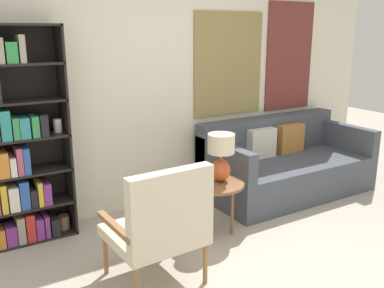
# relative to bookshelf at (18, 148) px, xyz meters

# --- Properties ---
(wall_back) EXTENTS (6.40, 0.08, 2.70)m
(wall_back) POSITION_rel_bookshelf_xyz_m (1.30, 0.19, 0.49)
(wall_back) COLOR silver
(wall_back) RESTS_ON ground_plane
(bookshelf) EXTENTS (0.74, 0.30, 1.90)m
(bookshelf) POSITION_rel_bookshelf_xyz_m (0.00, 0.00, 0.00)
(bookshelf) COLOR black
(bookshelf) RESTS_ON ground_plane
(armchair) EXTENTS (0.68, 0.64, 0.94)m
(armchair) POSITION_rel_bookshelf_xyz_m (0.71, -1.29, -0.35)
(armchair) COLOR olive
(armchair) RESTS_ON ground_plane
(couch) EXTENTS (1.95, 0.95, 0.85)m
(couch) POSITION_rel_bookshelf_xyz_m (2.84, -0.30, -0.56)
(couch) COLOR #474C56
(couch) RESTS_ON ground_plane
(side_table) EXTENTS (0.52, 0.52, 0.51)m
(side_table) POSITION_rel_bookshelf_xyz_m (1.52, -0.80, -0.41)
(side_table) COLOR brown
(side_table) RESTS_ON ground_plane
(table_lamp) EXTENTS (0.24, 0.24, 0.44)m
(table_lamp) POSITION_rel_bookshelf_xyz_m (1.58, -0.79, -0.10)
(table_lamp) COLOR #C65128
(table_lamp) RESTS_ON side_table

